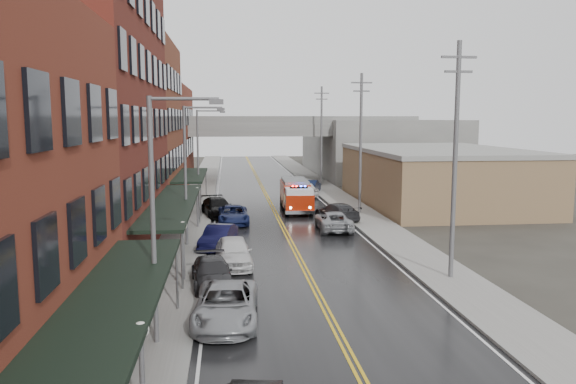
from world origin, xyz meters
TOP-DOWN VIEW (x-y plane):
  - road at (0.00, 30.00)m, footprint 11.00×160.00m
  - sidewalk_left at (-7.30, 30.00)m, footprint 3.00×160.00m
  - sidewalk_right at (7.30, 30.00)m, footprint 3.00×160.00m
  - curb_left at (-5.65, 30.00)m, footprint 0.30×160.00m
  - curb_right at (5.65, 30.00)m, footprint 0.30×160.00m
  - brick_building_b at (-13.30, 23.00)m, footprint 9.00×20.00m
  - brick_building_c at (-13.30, 40.50)m, footprint 9.00×15.00m
  - brick_building_far at (-13.30, 58.00)m, footprint 9.00×20.00m
  - tan_building at (16.00, 40.00)m, footprint 14.00×22.00m
  - right_far_block at (18.00, 70.00)m, footprint 18.00×30.00m
  - awning_0 at (-7.49, 4.00)m, footprint 2.60×16.00m
  - awning_1 at (-7.49, 23.00)m, footprint 2.60×18.00m
  - awning_2 at (-7.49, 40.50)m, footprint 2.60×13.00m
  - globe_lamp_0 at (-6.40, 2.00)m, footprint 0.44×0.44m
  - globe_lamp_1 at (-6.40, 16.00)m, footprint 0.44×0.44m
  - globe_lamp_2 at (-6.40, 30.00)m, footprint 0.44×0.44m
  - street_lamp_0 at (-6.55, 8.00)m, footprint 2.64×0.22m
  - street_lamp_1 at (-6.55, 24.00)m, footprint 2.64×0.22m
  - street_lamp_2 at (-6.55, 40.00)m, footprint 2.64×0.22m
  - utility_pole_0 at (7.20, 15.00)m, footprint 1.80×0.24m
  - utility_pole_1 at (7.20, 35.00)m, footprint 1.80×0.24m
  - utility_pole_2 at (7.20, 55.00)m, footprint 1.80×0.24m
  - overpass at (0.00, 62.00)m, footprint 40.00×10.00m
  - fire_truck at (1.92, 37.14)m, footprint 3.19×7.59m
  - parked_car_left_2 at (-4.28, 10.05)m, footprint 2.84×5.60m
  - parked_car_left_3 at (-4.96, 15.07)m, footprint 2.35×4.88m
  - parked_car_left_4 at (-3.87, 18.74)m, footprint 2.16×4.92m
  - parked_car_left_5 at (-4.76, 23.21)m, footprint 2.62×4.76m
  - parked_car_left_6 at (-3.73, 31.66)m, footprint 2.47×5.18m
  - parked_car_left_7 at (-5.00, 35.22)m, footprint 3.24×5.67m
  - parked_car_right_0 at (3.60, 28.20)m, footprint 2.57×5.24m
  - parked_car_right_1 at (4.64, 32.10)m, footprint 3.41×5.37m
  - parked_car_right_2 at (3.70, 46.20)m, footprint 3.29×5.28m
  - parked_car_right_3 at (5.00, 48.81)m, footprint 2.97×4.88m

SIDE VIEW (x-z plane):
  - road at x=0.00m, z-range 0.00..0.02m
  - sidewalk_left at x=-7.30m, z-range 0.00..0.15m
  - sidewalk_right at x=7.30m, z-range 0.00..0.15m
  - curb_left at x=-5.65m, z-range 0.00..0.15m
  - curb_right at x=5.65m, z-range 0.00..0.15m
  - parked_car_left_3 at x=-4.96m, z-range 0.00..1.37m
  - parked_car_left_6 at x=-3.73m, z-range 0.00..1.43m
  - parked_car_right_0 at x=3.60m, z-range 0.00..1.43m
  - parked_car_right_1 at x=4.64m, z-range 0.00..1.45m
  - parked_car_left_5 at x=-4.76m, z-range 0.00..1.49m
  - parked_car_left_2 at x=-4.28m, z-range 0.00..1.52m
  - parked_car_right_3 at x=5.00m, z-range 0.00..1.52m
  - parked_car_left_7 at x=-5.00m, z-range 0.00..1.55m
  - parked_car_left_4 at x=-3.87m, z-range 0.00..1.65m
  - parked_car_right_2 at x=3.70m, z-range 0.00..1.68m
  - fire_truck at x=1.92m, z-range 0.12..2.86m
  - globe_lamp_0 at x=-6.40m, z-range 0.75..3.87m
  - globe_lamp_1 at x=-6.40m, z-range 0.75..3.87m
  - globe_lamp_2 at x=-6.40m, z-range 0.75..3.87m
  - tan_building at x=16.00m, z-range 0.00..5.00m
  - awning_2 at x=-7.49m, z-range 1.44..4.53m
  - awning_0 at x=-7.49m, z-range 1.44..4.53m
  - awning_1 at x=-7.49m, z-range 1.44..4.53m
  - right_far_block at x=18.00m, z-range 0.00..8.00m
  - street_lamp_0 at x=-6.55m, z-range 0.69..9.69m
  - street_lamp_1 at x=-6.55m, z-range 0.69..9.69m
  - street_lamp_2 at x=-6.55m, z-range 0.69..9.69m
  - overpass at x=0.00m, z-range 2.24..9.74m
  - brick_building_far at x=-13.30m, z-range 0.00..12.00m
  - utility_pole_0 at x=7.20m, z-range 0.31..12.31m
  - utility_pole_1 at x=7.20m, z-range 0.31..12.31m
  - utility_pole_2 at x=7.20m, z-range 0.31..12.31m
  - brick_building_c at x=-13.30m, z-range 0.00..15.00m
  - brick_building_b at x=-13.30m, z-range 0.00..18.00m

